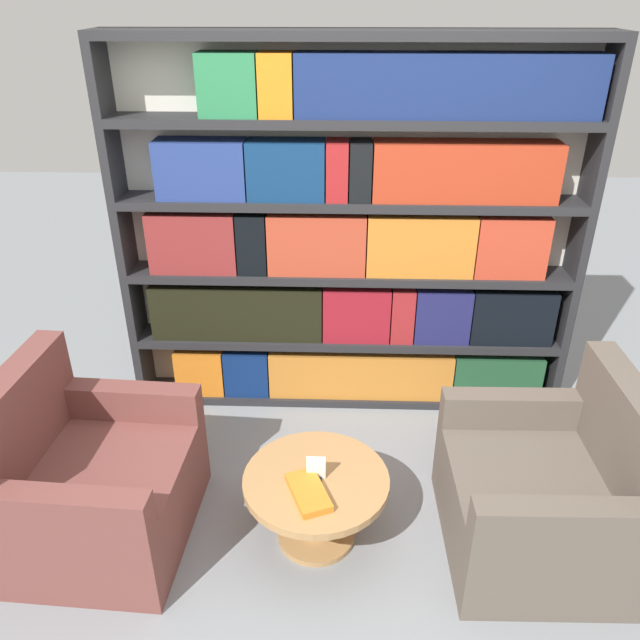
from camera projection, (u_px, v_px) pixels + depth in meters
ground_plane at (346, 562)px, 3.00m from camera, size 14.00×14.00×0.00m
bookshelf at (355, 243)px, 3.72m from camera, size 2.73×0.30×2.26m
armchair_left at (92, 485)px, 3.03m from camera, size 0.88×0.94×0.91m
armchair_right at (546, 496)px, 2.96m from camera, size 0.84×0.90×0.91m
coffee_table at (316, 495)px, 3.01m from camera, size 0.70×0.70×0.39m
table_sign at (316, 469)px, 2.93m from camera, size 0.09×0.06×0.12m
stray_book at (309, 492)px, 2.85m from camera, size 0.24×0.31×0.04m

